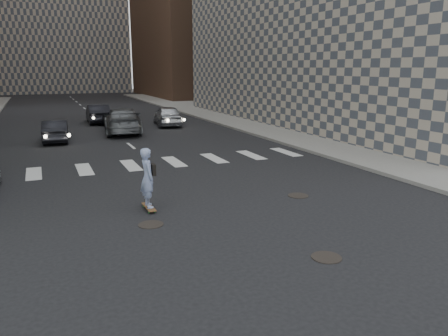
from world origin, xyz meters
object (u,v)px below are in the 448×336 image
Objects in this scene: traffic_car_b at (123,121)px; traffic_car_c at (119,118)px; skateboarder at (148,178)px; traffic_car_d at (167,115)px; traffic_car_a at (55,131)px; traffic_car_e at (98,114)px.

traffic_car_b reaches higher than traffic_car_c.
traffic_car_c is at bearing 81.84° from skateboarder.
traffic_car_c is 3.54m from traffic_car_d.
traffic_car_d is at bearing 71.70° from skateboarder.
traffic_car_d reaches higher than traffic_car_a.
skateboarder is 0.44× the size of traffic_car_d.
traffic_car_c is at bearing -128.79° from traffic_car_a.
traffic_car_c is (2.53, 19.65, -0.34)m from skateboarder.
traffic_car_e is (-4.61, 3.69, -0.02)m from traffic_car_d.
traffic_car_a is at bearing 68.98° from traffic_car_e.
traffic_car_a is (-2.04, 14.65, -0.37)m from skateboarder.
traffic_car_c is at bearing -87.91° from traffic_car_b.
traffic_car_a is 8.91m from traffic_car_e.
skateboarder reaches higher than traffic_car_c.
skateboarder is at bearing 101.57° from traffic_car_a.
traffic_car_e is at bearing -70.07° from traffic_car_c.
skateboarder reaches higher than traffic_car_d.
traffic_car_b is 1.28× the size of traffic_car_e.
traffic_car_b is at bearing 41.75° from traffic_car_d.
traffic_car_d is (6.04, 19.16, -0.26)m from skateboarder.
traffic_car_b is at bearing 99.20° from traffic_car_e.
traffic_car_e is (3.47, 8.21, 0.09)m from traffic_car_a.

